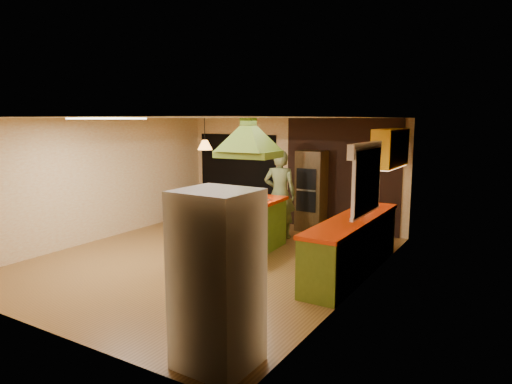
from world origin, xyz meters
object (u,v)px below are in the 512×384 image
Objects in this scene: wall_oven at (312,191)px; dining_table at (206,205)px; canister_large at (370,201)px; kitchen_island at (249,227)px; man at (280,194)px; refrigerator at (217,279)px.

dining_table is (-2.18, -1.02, -0.38)m from wall_oven.
wall_oven is at bearing 142.14° from canister_large.
dining_table is at bearing 175.23° from canister_large.
canister_large is (1.73, -1.35, 0.13)m from wall_oven.
wall_oven is 1.84× the size of dining_table.
canister_large reaches higher than kitchen_island.
dining_table is at bearing -15.24° from man.
kitchen_island is 1.39m from man.
dining_table is 4.47× the size of canister_large.
refrigerator is at bearing -92.30° from canister_large.
wall_oven is 2.20m from canister_large.
kitchen_island reaches higher than dining_table.
wall_oven is 8.23× the size of canister_large.
kitchen_island is 1.11× the size of wall_oven.
canister_large is (2.03, -0.40, 0.10)m from man.
kitchen_island is at bearing 118.78° from refrigerator.
kitchen_island is 2.04× the size of dining_table.
dining_table is at bearing 129.72° from refrigerator.
wall_oven reaches higher than canister_large.
wall_oven reaches higher than kitchen_island.
refrigerator is at bearing -51.63° from dining_table.
kitchen_island is 2.25m from canister_large.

